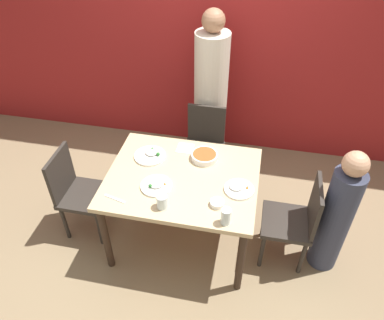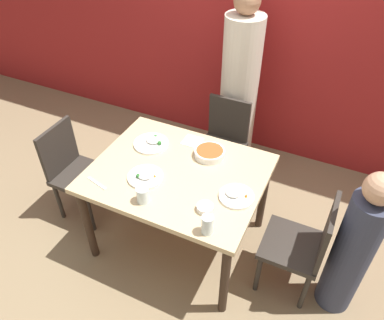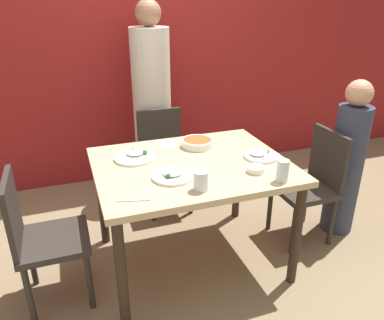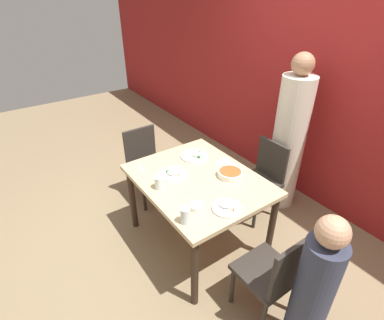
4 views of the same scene
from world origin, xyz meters
TOP-DOWN VIEW (x-y plane):
  - ground_plane at (0.00, 0.00)m, footprint 10.00×10.00m
  - wall_back at (0.00, 1.55)m, footprint 10.00×0.06m
  - dining_table at (0.00, 0.00)m, footprint 1.21×0.97m
  - chair_adult_spot at (0.04, 0.82)m, footprint 0.40×0.40m
  - chair_child_spot at (0.94, -0.01)m, footprint 0.40×0.40m
  - chair_empty_left at (-0.94, -0.06)m, footprint 0.40×0.40m
  - person_adult at (0.04, 1.16)m, footprint 0.34×0.34m
  - person_child at (1.24, -0.01)m, footprint 0.24×0.24m
  - bowl_curry at (0.13, 0.25)m, footprint 0.23×0.23m
  - plate_rice_adult at (-0.32, 0.19)m, footprint 0.27×0.27m
  - plate_rice_child at (-0.17, -0.16)m, footprint 0.25×0.25m
  - plate_noodles at (0.46, -0.06)m, footprint 0.23×0.23m
  - bowl_rice_small at (0.32, -0.25)m, footprint 0.11×0.11m
  - glass_water_tall at (-0.07, -0.35)m, footprint 0.08×0.08m
  - glass_water_short at (0.40, -0.41)m, footprint 0.07×0.07m
  - napkin_folded at (-0.05, 0.36)m, footprint 0.14×0.14m
  - fork_steel at (-0.44, -0.35)m, footprint 0.18×0.07m

SIDE VIEW (x-z plane):
  - ground_plane at x=0.00m, z-range 0.00..0.00m
  - chair_adult_spot at x=0.04m, z-range 0.04..0.89m
  - chair_child_spot at x=0.94m, z-range 0.04..0.89m
  - chair_empty_left at x=-0.94m, z-range 0.04..0.89m
  - person_child at x=1.24m, z-range -0.03..1.17m
  - dining_table at x=0.00m, z-range 0.29..1.05m
  - napkin_folded at x=-0.05m, z-range 0.76..0.76m
  - fork_steel at x=-0.44m, z-range 0.76..0.76m
  - plate_rice_adult at x=-0.32m, z-range 0.75..0.79m
  - plate_noodles at x=0.46m, z-range 0.75..0.79m
  - plate_rice_child at x=-0.17m, z-range 0.75..0.79m
  - bowl_rice_small at x=0.32m, z-range 0.76..0.79m
  - bowl_curry at x=0.13m, z-range 0.76..0.81m
  - person_adult at x=0.04m, z-range -0.06..1.65m
  - glass_water_tall at x=-0.07m, z-range 0.76..0.87m
  - glass_water_short at x=0.40m, z-range 0.76..0.89m
  - wall_back at x=0.00m, z-range 0.00..2.70m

